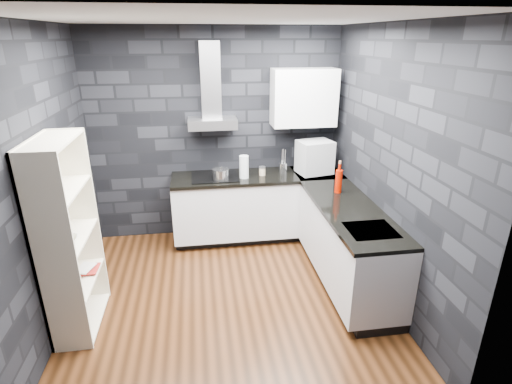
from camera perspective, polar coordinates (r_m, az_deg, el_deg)
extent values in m
plane|color=#482511|center=(4.36, -3.80, -14.79)|extent=(3.20, 3.20, 0.00)
plane|color=white|center=(3.52, -4.97, 23.45)|extent=(3.20, 3.20, 0.00)
cube|color=black|center=(5.28, -5.70, 7.96)|extent=(3.20, 0.05, 2.70)
cube|color=black|center=(2.26, -1.01, -11.30)|extent=(3.20, 0.05, 2.70)
cube|color=black|center=(3.96, -28.42, 0.82)|extent=(0.05, 3.20, 2.70)
cube|color=black|center=(4.16, 18.65, 3.20)|extent=(0.05, 3.20, 2.70)
cube|color=black|center=(5.52, 0.17, -5.77)|extent=(2.18, 0.50, 0.10)
cube|color=black|center=(4.68, 13.01, -11.81)|extent=(0.50, 1.78, 0.10)
cube|color=silver|center=(5.30, 0.24, -1.83)|extent=(2.20, 0.60, 0.76)
cube|color=silver|center=(4.45, 12.98, -7.22)|extent=(0.60, 1.80, 0.76)
cube|color=black|center=(5.14, 0.27, 2.23)|extent=(2.20, 0.62, 0.04)
cube|color=black|center=(4.27, 13.30, -2.51)|extent=(0.62, 1.80, 0.04)
cube|color=black|center=(5.33, 8.80, 2.65)|extent=(0.62, 0.62, 0.04)
cube|color=#ABABAF|center=(5.05, -6.24, 9.74)|extent=(0.60, 0.34, 0.12)
cube|color=#ABABAF|center=(5.04, -6.52, 15.59)|extent=(0.24, 0.20, 0.90)
cube|color=white|center=(5.16, 6.83, 13.25)|extent=(0.80, 0.35, 0.70)
cube|color=black|center=(5.09, -5.88, 2.23)|extent=(0.58, 0.50, 0.01)
cube|color=#ABABAF|center=(3.86, 16.11, -5.27)|extent=(0.44, 0.40, 0.01)
cylinder|color=silver|center=(4.96, -5.06, 2.48)|extent=(0.21, 0.21, 0.11)
cylinder|color=white|center=(5.00, -1.73, 3.60)|extent=(0.13, 0.13, 0.29)
cylinder|color=#C4AD8A|center=(5.12, 0.89, 2.95)|extent=(0.10, 0.10, 0.10)
cylinder|color=silver|center=(5.21, 3.89, 3.44)|extent=(0.13, 0.13, 0.13)
cube|color=#A7ABAE|center=(5.17, 8.37, 4.96)|extent=(0.47, 0.40, 0.42)
cylinder|color=#971100|center=(4.62, 11.71, 1.50)|extent=(0.10, 0.10, 0.27)
cube|color=beige|center=(3.92, -25.19, -6.01)|extent=(0.54, 0.86, 1.80)
imported|color=silver|center=(3.80, -25.78, -6.40)|extent=(0.23, 0.23, 0.06)
imported|color=maroon|center=(4.20, -23.80, -9.04)|extent=(0.16, 0.03, 0.21)
imported|color=#B2B2B2|center=(4.20, -24.27, -8.74)|extent=(0.14, 0.06, 0.20)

